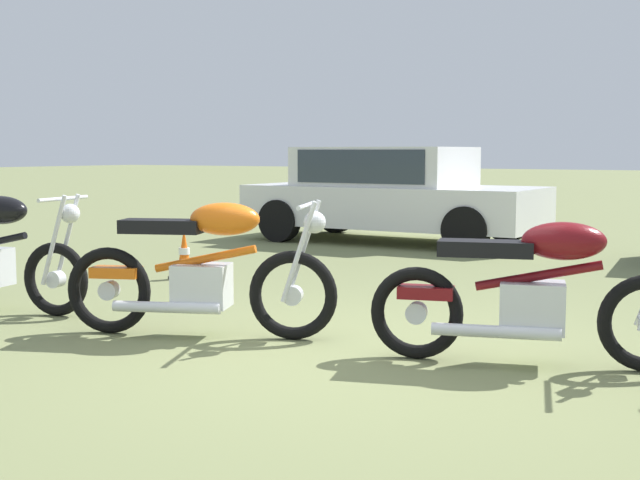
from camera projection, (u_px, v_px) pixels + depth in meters
ground_plane at (346, 355)px, 5.75m from camera, size 120.00×120.00×0.00m
motorcycle_orange at (202, 270)px, 6.26m from camera, size 1.94×1.05×1.02m
motorcycle_maroon at (534, 292)px, 5.41m from camera, size 1.98×0.93×1.02m
car_white at (390, 189)px, 12.87m from camera, size 4.41×1.99×1.43m
traffic_cone at (184, 256)px, 9.16m from camera, size 0.25×0.25×0.54m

